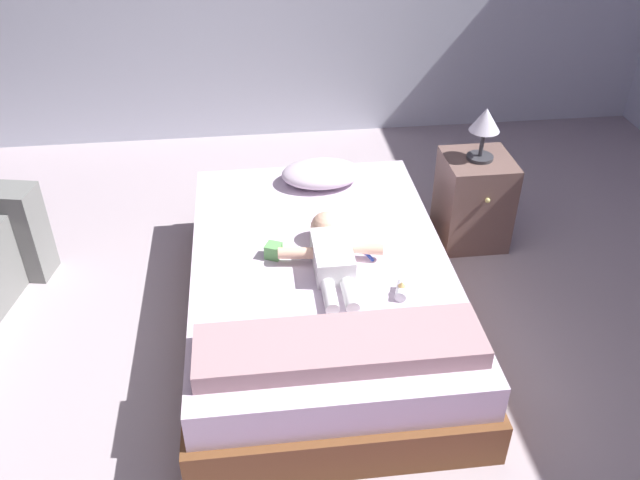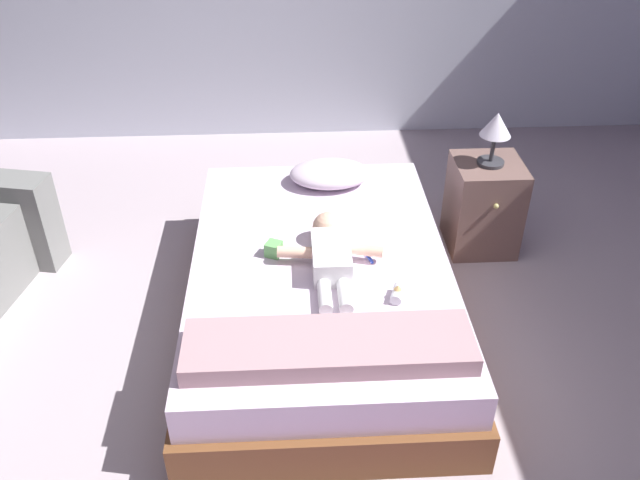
{
  "view_description": "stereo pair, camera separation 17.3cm",
  "coord_description": "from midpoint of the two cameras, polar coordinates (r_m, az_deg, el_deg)",
  "views": [
    {
      "loc": [
        -0.24,
        -1.97,
        2.32
      ],
      "look_at": [
        0.07,
        0.65,
        0.51
      ],
      "focal_mm": 37.22,
      "sensor_mm": 36.0,
      "label": 1
    },
    {
      "loc": [
        -0.07,
        -1.99,
        2.32
      ],
      "look_at": [
        0.07,
        0.65,
        0.51
      ],
      "focal_mm": 37.22,
      "sensor_mm": 36.0,
      "label": 2
    }
  ],
  "objects": [
    {
      "name": "ground_plane",
      "position": [
        3.06,
        1.04,
        -15.0
      ],
      "size": [
        8.0,
        8.0,
        0.0
      ],
      "primitive_type": "plane",
      "color": "#AC9DA4"
    },
    {
      "name": "toy_block",
      "position": [
        3.26,
        -2.48,
        -0.8
      ],
      "size": [
        0.1,
        0.1,
        0.07
      ],
      "color": "#67B55F",
      "rests_on": "bed"
    },
    {
      "name": "toothbrush",
      "position": [
        3.29,
        5.43,
        -1.12
      ],
      "size": [
        0.06,
        0.16,
        0.02
      ],
      "color": "blue",
      "rests_on": "bed"
    },
    {
      "name": "blanket",
      "position": [
        2.71,
        2.62,
        -9.2
      ],
      "size": [
        1.18,
        0.31,
        0.09
      ],
      "color": "#A78187",
      "rests_on": "bed"
    },
    {
      "name": "nightstand",
      "position": [
        4.06,
        15.06,
        2.88
      ],
      "size": [
        0.39,
        0.42,
        0.55
      ],
      "color": "brown",
      "rests_on": "ground_plane"
    },
    {
      "name": "bed",
      "position": [
        3.39,
        1.46,
        -4.32
      ],
      "size": [
        1.31,
        1.98,
        0.41
      ],
      "color": "brown",
      "rests_on": "ground_plane"
    },
    {
      "name": "pillow",
      "position": [
        3.85,
        2.12,
        5.7
      ],
      "size": [
        0.46,
        0.32,
        0.13
      ],
      "color": "silver",
      "rests_on": "bed"
    },
    {
      "name": "baby_bottle",
      "position": [
        3.02,
        8.32,
        -4.58
      ],
      "size": [
        0.08,
        0.12,
        0.07
      ],
      "color": "white",
      "rests_on": "bed"
    },
    {
      "name": "baby",
      "position": [
        3.19,
        2.46,
        -1.05
      ],
      "size": [
        0.52,
        0.66,
        0.16
      ],
      "color": "white",
      "rests_on": "bed"
    },
    {
      "name": "lamp",
      "position": [
        3.83,
        16.16,
        9.15
      ],
      "size": [
        0.17,
        0.17,
        0.31
      ],
      "color": "#333338",
      "rests_on": "nightstand"
    }
  ]
}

